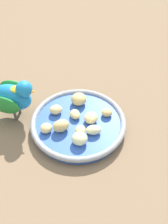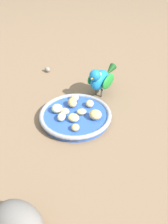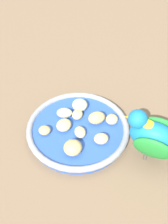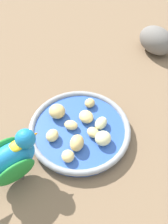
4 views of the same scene
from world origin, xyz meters
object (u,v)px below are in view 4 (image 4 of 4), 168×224
at_px(apple_piece_7, 52,135).
at_px(apple_piece_9, 57,111).
at_px(feeding_bowl, 80,130).
at_px(apple_piece_1, 77,143).
at_px(apple_piece_3, 103,138).
at_px(parrot, 10,159).
at_px(apple_piece_6, 71,126).
at_px(apple_piece_2, 101,123).
at_px(rock_large, 156,40).
at_px(apple_piece_4, 90,103).
at_px(apple_piece_5, 87,117).
at_px(apple_piece_0, 68,156).
at_px(apple_piece_8, 91,133).

distance_m(apple_piece_7, apple_piece_9, 0.07).
xyz_separation_m(feeding_bowl, apple_piece_1, (0.04, -0.02, 0.02)).
xyz_separation_m(apple_piece_1, apple_piece_3, (0.01, 0.06, -0.00)).
bearing_deg(feeding_bowl, parrot, -70.79).
bearing_deg(apple_piece_9, apple_piece_1, 9.17).
bearing_deg(apple_piece_6, apple_piece_9, -158.03).
height_order(apple_piece_2, rock_large, rock_large).
bearing_deg(apple_piece_4, apple_piece_6, -51.08).
height_order(apple_piece_4, apple_piece_9, apple_piece_9).
xyz_separation_m(apple_piece_2, apple_piece_4, (-0.07, -0.00, -0.00)).
bearing_deg(apple_piece_3, parrot, -88.21).
relative_size(apple_piece_2, apple_piece_7, 1.14).
height_order(feeding_bowl, apple_piece_5, apple_piece_5).
xyz_separation_m(apple_piece_0, apple_piece_7, (-0.06, -0.02, 0.00)).
bearing_deg(apple_piece_5, apple_piece_2, 40.64).
xyz_separation_m(feeding_bowl, apple_piece_0, (0.06, -0.05, 0.02)).
xyz_separation_m(feeding_bowl, rock_large, (-0.21, 0.31, 0.02)).
bearing_deg(apple_piece_9, apple_piece_0, -5.32).
distance_m(apple_piece_2, rock_large, 0.34).
distance_m(apple_piece_7, parrot, 0.11).
bearing_deg(apple_piece_9, apple_piece_6, 21.97).
xyz_separation_m(feeding_bowl, apple_piece_9, (-0.06, -0.04, 0.02)).
relative_size(apple_piece_1, apple_piece_7, 1.25).
bearing_deg(apple_piece_6, rock_large, 122.28).
height_order(apple_piece_0, apple_piece_2, same).
distance_m(apple_piece_6, apple_piece_9, 0.05).
relative_size(apple_piece_3, apple_piece_6, 1.17).
distance_m(feeding_bowl, apple_piece_7, 0.07).
bearing_deg(apple_piece_1, feeding_bowl, 154.63).
xyz_separation_m(apple_piece_6, apple_piece_7, (0.01, -0.05, 0.00)).
bearing_deg(rock_large, apple_piece_2, -49.61).
xyz_separation_m(apple_piece_9, rock_large, (-0.16, 0.34, 0.00)).
distance_m(feeding_bowl, apple_piece_5, 0.04).
relative_size(apple_piece_2, apple_piece_6, 1.16).
distance_m(apple_piece_5, apple_piece_7, 0.09).
height_order(apple_piece_0, apple_piece_4, apple_piece_0).
bearing_deg(apple_piece_6, apple_piece_4, 128.92).
bearing_deg(apple_piece_3, apple_piece_4, 175.17).
height_order(apple_piece_5, apple_piece_7, same).
height_order(apple_piece_2, apple_piece_7, same).
bearing_deg(apple_piece_4, apple_piece_1, -33.34).
bearing_deg(rock_large, feeding_bowl, -55.37).
relative_size(apple_piece_6, apple_piece_7, 0.99).
bearing_deg(apple_piece_5, apple_piece_0, -40.11).
height_order(apple_piece_3, apple_piece_8, apple_piece_3).
bearing_deg(rock_large, parrot, -60.12).
height_order(apple_piece_7, parrot, parrot).
xyz_separation_m(apple_piece_0, apple_piece_5, (-0.08, 0.07, 0.00)).
height_order(feeding_bowl, apple_piece_4, apple_piece_4).
bearing_deg(apple_piece_8, apple_piece_0, -59.11).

